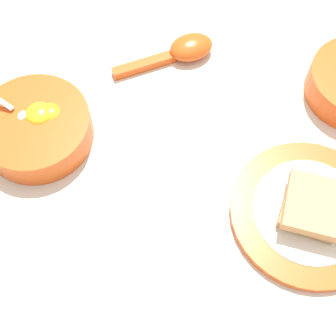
% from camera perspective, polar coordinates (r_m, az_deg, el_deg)
% --- Properties ---
extents(ground_plane, '(3.00, 3.00, 0.00)m').
position_cam_1_polar(ground_plane, '(0.76, 5.27, 9.47)').
color(ground_plane, silver).
extents(egg_bowl, '(0.16, 0.16, 0.08)m').
position_cam_1_polar(egg_bowl, '(0.71, -15.79, 4.77)').
color(egg_bowl, '#DB5119').
rests_on(egg_bowl, ground_plane).
extents(toast_plate, '(0.22, 0.22, 0.01)m').
position_cam_1_polar(toast_plate, '(0.67, 16.75, -5.21)').
color(toast_plate, '#DB5119').
rests_on(toast_plate, ground_plane).
extents(toast_sandwich, '(0.09, 0.09, 0.03)m').
position_cam_1_polar(toast_sandwich, '(0.65, 17.37, -4.44)').
color(toast_sandwich, tan).
rests_on(toast_sandwich, toast_plate).
extents(soup_spoon, '(0.13, 0.16, 0.03)m').
position_cam_1_polar(soup_spoon, '(0.78, 1.84, 14.17)').
color(soup_spoon, '#DB5119').
rests_on(soup_spoon, ground_plane).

